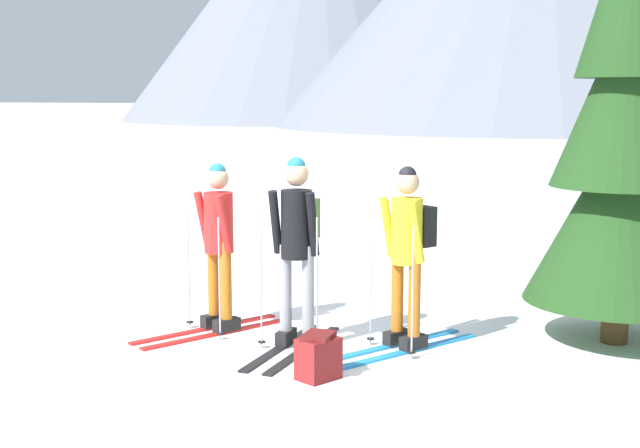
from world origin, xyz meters
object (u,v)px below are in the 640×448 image
at_px(skier_in_red, 218,241).
at_px(skier_in_black, 297,240).
at_px(skier_in_yellow, 407,248).
at_px(pine_tree_mid, 624,140).
at_px(backpack_on_snow_front, 318,357).

bearing_deg(skier_in_red, skier_in_black, -13.73).
bearing_deg(skier_in_yellow, skier_in_red, -178.33).
height_order(skier_in_red, pine_tree_mid, pine_tree_mid).
xyz_separation_m(skier_in_black, backpack_on_snow_front, (0.50, -0.81, -0.79)).
height_order(skier_in_red, skier_in_black, skier_in_black).
distance_m(skier_in_red, backpack_on_snow_front, 1.87).
bearing_deg(backpack_on_snow_front, skier_in_red, 143.67).
bearing_deg(backpack_on_snow_front, skier_in_black, 121.60).
bearing_deg(skier_in_black, backpack_on_snow_front, -58.40).
bearing_deg(skier_in_yellow, skier_in_black, -163.86).
relative_size(skier_in_black, pine_tree_mid, 0.42).
bearing_deg(pine_tree_mid, skier_in_red, -166.14).
xyz_separation_m(skier_in_red, skier_in_yellow, (1.85, 0.05, 0.04)).
xyz_separation_m(skier_in_red, pine_tree_mid, (3.62, 0.89, 0.99)).
xyz_separation_m(skier_in_black, skier_in_yellow, (0.95, 0.27, -0.06)).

